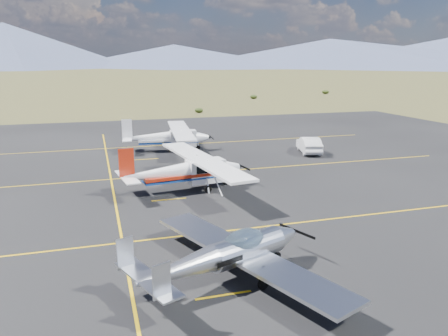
{
  "coord_description": "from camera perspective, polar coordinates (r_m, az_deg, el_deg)",
  "views": [
    {
      "loc": [
        -6.83,
        -16.36,
        7.82
      ],
      "look_at": [
        0.37,
        7.69,
        1.6
      ],
      "focal_mm": 35.0,
      "sensor_mm": 36.0,
      "label": 1
    }
  ],
  "objects": [
    {
      "name": "ground",
      "position": [
        19.38,
        5.56,
        -9.96
      ],
      "size": [
        1600.0,
        1600.0,
        0.0
      ],
      "primitive_type": "plane",
      "color": "#383D1C",
      "rests_on": "ground"
    },
    {
      "name": "apron",
      "position": [
        25.57,
        -0.36,
        -3.9
      ],
      "size": [
        72.0,
        72.0,
        0.02
      ],
      "primitive_type": "cube",
      "color": "black",
      "rests_on": "ground"
    },
    {
      "name": "aircraft_low_wing",
      "position": [
        16.05,
        0.63,
        -11.15
      ],
      "size": [
        7.2,
        9.66,
        2.14
      ],
      "rotation": [
        0.0,
        0.0,
        0.37
      ],
      "color": "silver",
      "rests_on": "apron"
    },
    {
      "name": "aircraft_cessna",
      "position": [
        26.75,
        -5.12,
        -0.26
      ],
      "size": [
        7.02,
        11.6,
        2.92
      ],
      "rotation": [
        0.0,
        0.0,
        0.14
      ],
      "color": "white",
      "rests_on": "apron"
    },
    {
      "name": "aircraft_plain",
      "position": [
        38.83,
        -7.34,
        4.1
      ],
      "size": [
        6.87,
        11.39,
        2.87
      ],
      "rotation": [
        0.0,
        0.0,
        -0.11
      ],
      "color": "white",
      "rests_on": "apron"
    },
    {
      "name": "sedan",
      "position": [
        38.51,
        11.04,
        3.01
      ],
      "size": [
        2.53,
        4.49,
        1.4
      ],
      "primitive_type": "imported",
      "rotation": [
        0.0,
        0.0,
        2.88
      ],
      "color": "silver",
      "rests_on": "apron"
    }
  ]
}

